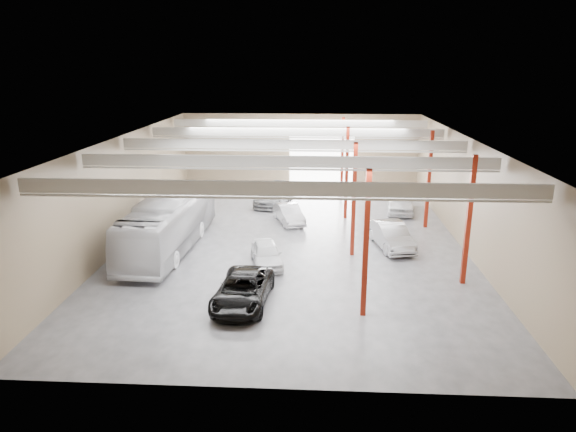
# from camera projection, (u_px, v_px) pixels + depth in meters

# --- Properties ---
(depot_shell) EXTENTS (22.12, 32.12, 7.06)m
(depot_shell) POSITION_uv_depth(u_px,v_px,m) (295.00, 168.00, 33.07)
(depot_shell) COLOR #4B4B50
(depot_shell) RESTS_ON ground
(coach_bus) EXTENTS (3.43, 12.50, 3.45)m
(coach_bus) POSITION_uv_depth(u_px,v_px,m) (169.00, 223.00, 32.51)
(coach_bus) COLOR silver
(coach_bus) RESTS_ON ground
(black_sedan) EXTENTS (2.85, 5.52, 1.49)m
(black_sedan) POSITION_uv_depth(u_px,v_px,m) (243.00, 290.00, 25.11)
(black_sedan) COLOR black
(black_sedan) RESTS_ON ground
(car_row_a) EXTENTS (2.49, 4.34, 1.39)m
(car_row_a) POSITION_uv_depth(u_px,v_px,m) (266.00, 254.00, 30.07)
(car_row_a) COLOR silver
(car_row_a) RESTS_ON ground
(car_row_b) EXTENTS (2.77, 4.45, 1.39)m
(car_row_b) POSITION_uv_depth(u_px,v_px,m) (289.00, 214.00, 38.16)
(car_row_b) COLOR silver
(car_row_b) RESTS_ON ground
(car_row_c) EXTENTS (3.57, 5.77, 1.56)m
(car_row_c) POSITION_uv_depth(u_px,v_px,m) (274.00, 195.00, 43.20)
(car_row_c) COLOR slate
(car_row_c) RESTS_ON ground
(car_right_near) EXTENTS (2.70, 5.22, 1.64)m
(car_right_near) POSITION_uv_depth(u_px,v_px,m) (391.00, 235.00, 32.95)
(car_right_near) COLOR #A1A1A5
(car_right_near) RESTS_ON ground
(car_right_far) EXTENTS (2.67, 5.23, 1.71)m
(car_right_far) POSITION_uv_depth(u_px,v_px,m) (401.00, 201.00, 41.02)
(car_right_far) COLOR white
(car_right_far) RESTS_ON ground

